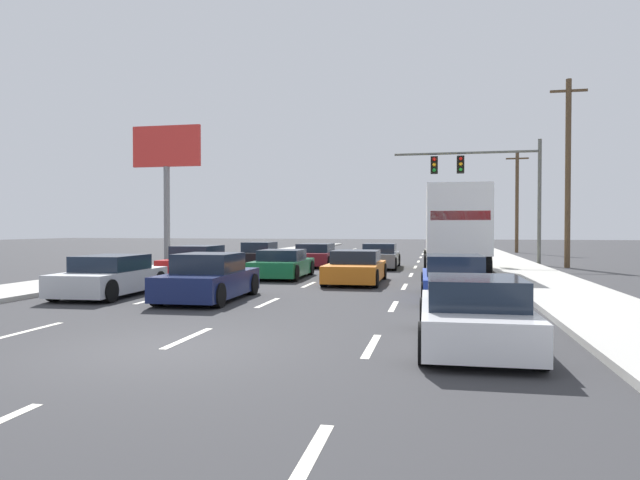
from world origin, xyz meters
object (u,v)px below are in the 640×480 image
car_red (198,262)px  roadside_billboard (167,164)px  car_orange (356,268)px  car_white (474,315)px  car_silver (110,277)px  traffic_signal_mast (478,174)px  car_black (260,254)px  car_navy (209,279)px  car_maroon (317,256)px  car_gray (380,257)px  box_truck (455,226)px  car_green (282,265)px  utility_pole_mid (568,171)px  car_blue (454,279)px  utility_pole_far (517,200)px

car_red → roadside_billboard: 11.75m
car_orange → car_white: 11.33m
car_silver → roadside_billboard: (-6.07, 15.55, 5.23)m
car_white → traffic_signal_mast: (1.60, 22.64, 4.49)m
car_black → car_orange: bearing=-54.5°
car_black → car_navy: (3.42, -15.31, 0.03)m
car_maroon → roadside_billboard: size_ratio=0.55×
car_maroon → car_gray: (3.40, -0.52, -0.00)m
box_truck → car_gray: bearing=141.4°
car_gray → traffic_signal_mast: 7.82m
traffic_signal_mast → roadside_billboard: (-17.88, -1.77, 0.76)m
car_silver → car_gray: bearing=63.3°
car_green → box_truck: box_truck is taller
car_red → utility_pole_mid: bearing=28.2°
car_green → car_blue: car_blue is taller
car_red → car_silver: car_red is taller
car_maroon → car_white: size_ratio=1.08×
box_truck → utility_pole_far: bearing=76.2°
car_black → roadside_billboard: (-5.93, 0.59, 5.23)m
car_white → traffic_signal_mast: bearing=86.0°
traffic_signal_mast → roadside_billboard: bearing=-174.3°
car_white → car_silver: bearing=152.5°
car_black → box_truck: (10.51, -4.46, 1.57)m
utility_pole_mid → box_truck: bearing=-138.9°
car_gray → car_blue: size_ratio=0.98×
car_black → car_maroon: bearing=-16.8°
car_green → car_navy: 7.26m
box_truck → utility_pole_far: 23.87m
car_blue → car_gray: bearing=105.3°
car_silver → box_truck: size_ratio=0.54×
car_maroon → utility_pole_mid: (12.78, 1.62, 4.38)m
car_white → roadside_billboard: size_ratio=0.51×
car_black → car_navy: size_ratio=1.03×
car_red → utility_pole_far: (16.27, 26.80, 3.72)m
car_red → car_maroon: bearing=63.4°
car_silver → car_gray: size_ratio=0.92×
car_red → box_truck: bearing=19.4°
car_black → car_white: 22.76m
car_black → utility_pole_far: 24.95m
car_red → utility_pole_mid: utility_pole_mid is taller
car_maroon → utility_pole_mid: 13.60m
car_silver → car_white: 11.51m
car_red → car_green: (3.64, 0.13, -0.06)m
car_gray → car_blue: 12.59m
car_black → car_maroon: 3.64m
car_silver → utility_pole_mid: 22.81m
car_silver → utility_pole_far: utility_pole_far is taller
car_silver → utility_pole_far: (16.04, 33.59, 3.75)m
car_green → car_gray: (3.33, 6.48, 0.03)m
car_red → traffic_signal_mast: bearing=41.2°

